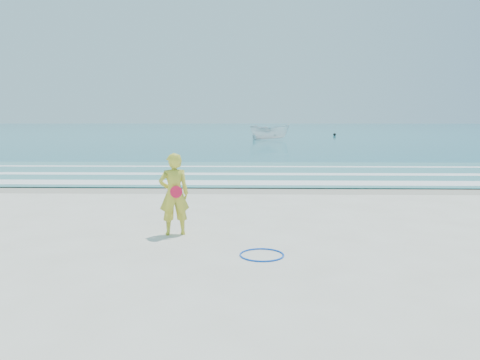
{
  "coord_description": "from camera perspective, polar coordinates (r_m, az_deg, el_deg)",
  "views": [
    {
      "loc": [
        0.63,
        -8.11,
        2.61
      ],
      "look_at": [
        0.34,
        4.0,
        1.0
      ],
      "focal_mm": 35.0,
      "sensor_mm": 36.0,
      "label": 1
    }
  ],
  "objects": [
    {
      "name": "ground",
      "position": [
        8.54,
        -2.98,
        -10.24
      ],
      "size": [
        400.0,
        400.0,
        0.0
      ],
      "primitive_type": "plane",
      "color": "silver",
      "rests_on": "ground"
    },
    {
      "name": "ocean",
      "position": [
        113.14,
        1.07,
        6.28
      ],
      "size": [
        400.0,
        190.0,
        0.04
      ],
      "primitive_type": "cube",
      "color": "#19727F",
      "rests_on": "ground"
    },
    {
      "name": "woman",
      "position": [
        10.54,
        -8.04,
        -1.72
      ],
      "size": [
        0.77,
        0.6,
        1.84
      ],
      "color": "gold",
      "rests_on": "ground"
    },
    {
      "name": "buoy",
      "position": [
        68.11,
        11.46,
        5.46
      ],
      "size": [
        0.42,
        0.42,
        0.42
      ],
      "primitive_type": "sphere",
      "color": "black",
      "rests_on": "ocean"
    },
    {
      "name": "boat",
      "position": [
        54.92,
        3.62,
        5.85
      ],
      "size": [
        5.07,
        3.15,
        1.84
      ],
      "primitive_type": "imported",
      "rotation": [
        0.0,
        0.0,
        1.26
      ],
      "color": "white",
      "rests_on": "ocean"
    },
    {
      "name": "wet_sand",
      "position": [
        17.32,
        -0.73,
        -1.08
      ],
      "size": [
        400.0,
        2.4,
        0.0
      ],
      "primitive_type": "cube",
      "color": "#B2A893",
      "rests_on": "ground"
    },
    {
      "name": "foam_far",
      "position": [
        24.75,
        -0.09,
        1.65
      ],
      "size": [
        400.0,
        0.6,
        0.01
      ],
      "primitive_type": "cube",
      "color": "white",
      "rests_on": "shallow"
    },
    {
      "name": "hoop",
      "position": [
        9.06,
        2.68,
        -9.09
      ],
      "size": [
        1.06,
        1.06,
        0.03
      ],
      "primitive_type": "torus",
      "rotation": [
        0.0,
        0.0,
        0.27
      ],
      "color": "blue",
      "rests_on": "ground"
    },
    {
      "name": "foam_mid",
      "position": [
        21.47,
        -0.31,
        0.74
      ],
      "size": [
        400.0,
        0.9,
        0.01
      ],
      "primitive_type": "cube",
      "color": "white",
      "rests_on": "shallow"
    },
    {
      "name": "foam_near",
      "position": [
        18.59,
        -0.58,
        -0.32
      ],
      "size": [
        400.0,
        1.4,
        0.01
      ],
      "primitive_type": "cube",
      "color": "white",
      "rests_on": "shallow"
    },
    {
      "name": "shallow",
      "position": [
        22.26,
        -0.25,
        0.97
      ],
      "size": [
        400.0,
        10.0,
        0.01
      ],
      "primitive_type": "cube",
      "color": "#59B7AD",
      "rests_on": "ocean"
    }
  ]
}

